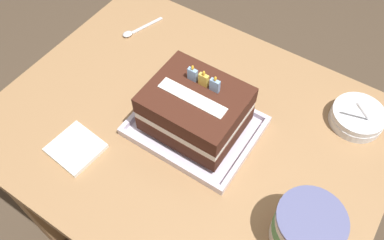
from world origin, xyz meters
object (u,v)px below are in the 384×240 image
Objects in this scene: foil_tray at (195,127)px; birthday_cake at (195,109)px; serving_spoon_near_tray at (133,32)px; bowl_stack at (357,117)px; napkin_pile at (76,148)px; ice_cream_tub at (306,228)px.

birthday_cake is at bearing 90.00° from foil_tray.
serving_spoon_near_tray is (-0.36, 0.19, -0.00)m from foil_tray.
foil_tray is 1.35× the size of birthday_cake.
bowl_stack is 0.71m from napkin_pile.
serving_spoon_near_tray is at bearing 151.57° from foil_tray.
foil_tray is 2.25× the size of bowl_stack.
birthday_cake reaches higher than ice_cream_tub.
birthday_cake is at bearing -28.42° from serving_spoon_near_tray.
bowl_stack is (0.33, 0.25, -0.06)m from birthday_cake.
foil_tray is 2.18× the size of ice_cream_tub.
napkin_pile is (-0.54, -0.46, -0.01)m from bowl_stack.
bowl_stack is at bearing 4.38° from serving_spoon_near_tray.
napkin_pile is at bearing -134.66° from foil_tray.
ice_cream_tub reaches higher than serving_spoon_near_tray.
napkin_pile is (0.15, -0.41, 0.00)m from serving_spoon_near_tray.
birthday_cake is 1.66× the size of bowl_stack.
ice_cream_tub is at bearing -18.04° from foil_tray.
napkin_pile is (-0.21, -0.21, -0.08)m from birthday_cake.
serving_spoon_near_tray is (-0.69, -0.05, -0.02)m from bowl_stack.
bowl_stack is (0.33, 0.25, 0.01)m from foil_tray.
napkin_pile is at bearing -70.34° from serving_spoon_near_tray.
ice_cream_tub is 1.11× the size of napkin_pile.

